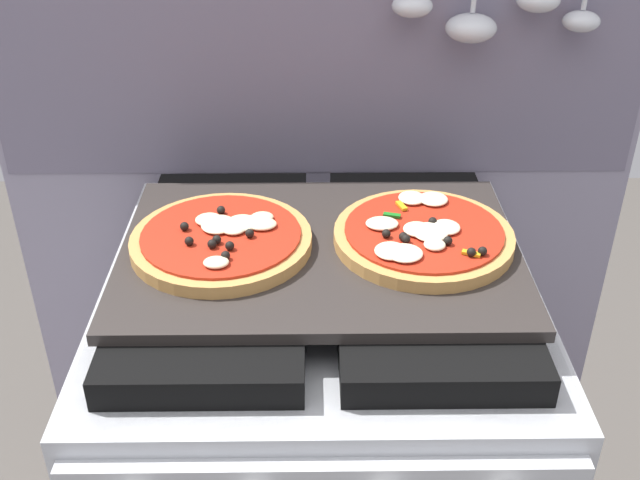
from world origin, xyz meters
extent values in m
cube|color=gray|center=(0.00, 0.34, 0.78)|extent=(1.10, 0.03, 1.55)
cube|color=slate|center=(0.00, 0.32, 1.15)|extent=(1.08, 0.00, 0.56)
ellipsoid|color=silver|center=(0.14, 0.29, 1.16)|extent=(0.06, 0.05, 0.03)
ellipsoid|color=silver|center=(0.24, 0.29, 1.13)|extent=(0.08, 0.07, 0.04)
ellipsoid|color=silver|center=(0.33, 0.29, 1.17)|extent=(0.07, 0.06, 0.04)
ellipsoid|color=silver|center=(0.41, 0.29, 1.14)|extent=(0.06, 0.05, 0.03)
cube|color=black|center=(0.00, 0.00, 0.85)|extent=(0.59, 0.59, 0.01)
cube|color=black|center=(-0.14, 0.00, 0.88)|extent=(0.24, 0.51, 0.04)
cube|color=black|center=(0.14, 0.00, 0.88)|extent=(0.24, 0.51, 0.04)
cube|color=#2D2826|center=(0.00, 0.00, 0.91)|extent=(0.54, 0.38, 0.02)
cylinder|color=#C18947|center=(-0.13, 0.00, 0.93)|extent=(0.25, 0.25, 0.02)
cylinder|color=#AD2614|center=(-0.13, 0.00, 0.94)|extent=(0.22, 0.22, 0.00)
ellipsoid|color=beige|center=(-0.14, 0.02, 0.94)|extent=(0.05, 0.05, 0.01)
ellipsoid|color=beige|center=(-0.11, 0.02, 0.94)|extent=(0.04, 0.05, 0.01)
ellipsoid|color=beige|center=(-0.15, 0.03, 0.94)|extent=(0.04, 0.04, 0.01)
ellipsoid|color=beige|center=(-0.09, 0.02, 0.94)|extent=(0.04, 0.03, 0.01)
ellipsoid|color=beige|center=(-0.08, 0.02, 0.94)|extent=(0.04, 0.03, 0.01)
ellipsoid|color=beige|center=(-0.08, 0.04, 0.94)|extent=(0.03, 0.03, 0.01)
ellipsoid|color=beige|center=(-0.13, -0.08, 0.94)|extent=(0.03, 0.03, 0.01)
ellipsoid|color=beige|center=(-0.12, 0.01, 0.94)|extent=(0.04, 0.04, 0.01)
sphere|color=black|center=(-0.17, -0.03, 0.94)|extent=(0.01, 0.01, 0.01)
sphere|color=black|center=(-0.18, 0.01, 0.94)|extent=(0.01, 0.01, 0.01)
sphere|color=black|center=(-0.14, -0.03, 0.94)|extent=(0.01, 0.01, 0.01)
sphere|color=black|center=(-0.14, -0.04, 0.94)|extent=(0.01, 0.01, 0.01)
sphere|color=black|center=(-0.12, -0.04, 0.94)|extent=(0.01, 0.01, 0.01)
sphere|color=black|center=(-0.09, -0.01, 0.94)|extent=(0.01, 0.01, 0.01)
sphere|color=black|center=(-0.14, 0.05, 0.94)|extent=(0.01, 0.01, 0.01)
sphere|color=black|center=(-0.12, -0.07, 0.94)|extent=(0.01, 0.01, 0.01)
cylinder|color=#C18947|center=(0.14, 0.01, 0.93)|extent=(0.25, 0.25, 0.02)
cylinder|color=#AD2614|center=(0.14, 0.01, 0.94)|extent=(0.22, 0.22, 0.00)
ellipsoid|color=beige|center=(0.13, 0.09, 0.94)|extent=(0.04, 0.04, 0.01)
ellipsoid|color=beige|center=(0.15, -0.04, 0.94)|extent=(0.03, 0.03, 0.01)
ellipsoid|color=beige|center=(0.17, 0.01, 0.94)|extent=(0.04, 0.04, 0.01)
ellipsoid|color=beige|center=(0.13, 0.00, 0.94)|extent=(0.04, 0.04, 0.01)
ellipsoid|color=beige|center=(0.15, -0.01, 0.94)|extent=(0.05, 0.05, 0.01)
ellipsoid|color=beige|center=(0.11, -0.06, 0.94)|extent=(0.05, 0.04, 0.01)
ellipsoid|color=beige|center=(0.09, -0.05, 0.94)|extent=(0.04, 0.04, 0.01)
ellipsoid|color=beige|center=(0.16, 0.09, 0.94)|extent=(0.04, 0.04, 0.01)
ellipsoid|color=beige|center=(0.08, 0.02, 0.94)|extent=(0.04, 0.04, 0.01)
sphere|color=black|center=(0.21, -0.06, 0.94)|extent=(0.01, 0.01, 0.01)
sphere|color=black|center=(0.15, 0.02, 0.94)|extent=(0.01, 0.01, 0.01)
sphere|color=black|center=(0.17, -0.03, 0.94)|extent=(0.01, 0.01, 0.01)
sphere|color=black|center=(0.09, -0.01, 0.94)|extent=(0.01, 0.01, 0.01)
cube|color=#19721E|center=(0.10, 0.04, 0.94)|extent=(0.03, 0.01, 0.00)
cube|color=red|center=(0.15, -0.02, 0.94)|extent=(0.01, 0.02, 0.00)
cube|color=gold|center=(0.19, -0.06, 0.94)|extent=(0.03, 0.02, 0.00)
cube|color=gold|center=(0.12, 0.07, 0.94)|extent=(0.02, 0.03, 0.00)
sphere|color=black|center=(0.11, -0.02, 0.94)|extent=(0.01, 0.01, 0.01)
cube|color=#19721E|center=(0.16, -0.02, 0.94)|extent=(0.01, 0.02, 0.00)
sphere|color=black|center=(0.19, -0.06, 0.94)|extent=(0.01, 0.01, 0.01)
sphere|color=black|center=(0.11, -0.03, 0.94)|extent=(0.01, 0.01, 0.01)
camera|label=1|loc=(-0.01, -0.88, 1.46)|focal=42.67mm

